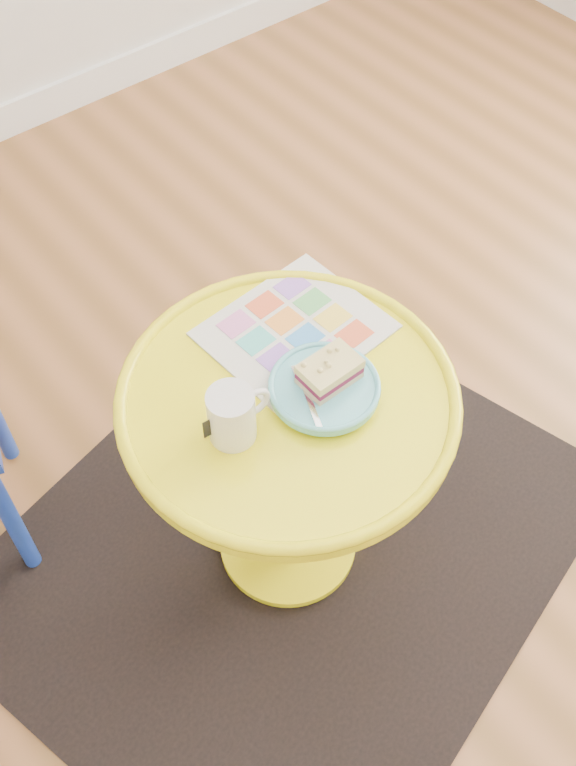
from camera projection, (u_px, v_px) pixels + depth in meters
floor at (446, 523)px, 2.02m from camera, size 4.00×4.00×0.00m
rug at (288, 544)px, 1.99m from camera, size 1.53×1.38×0.01m
side_table at (288, 447)px, 1.65m from camera, size 0.62×0.62×0.59m
newspaper at (295, 330)px, 1.61m from camera, size 0.33×0.29×0.01m
mug at (233, 414)px, 1.43m from camera, size 0.12×0.08×0.11m
plate at (324, 388)px, 1.51m from camera, size 0.20×0.20×0.02m
cake_slice at (330, 371)px, 1.49m from camera, size 0.11×0.07×0.05m
fork at (307, 394)px, 1.49m from camera, size 0.07×0.14×0.00m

